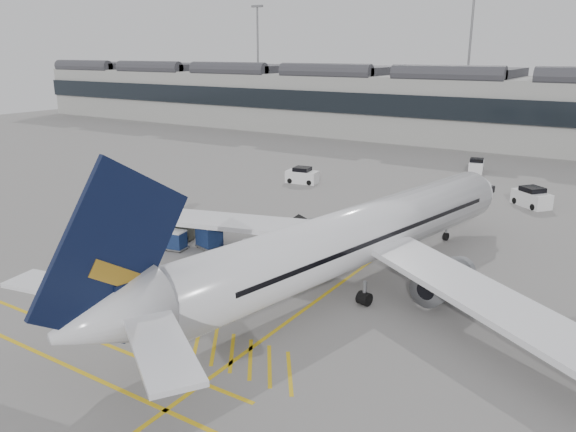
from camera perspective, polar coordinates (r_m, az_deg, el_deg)
The scene contains 18 objects.
ground at distance 40.81m, azimuth -10.09°, elevation -5.73°, with size 220.00×220.00×0.00m, color gray.
terminal at distance 103.20m, azimuth 18.14°, elevation 10.59°, with size 200.00×20.45×12.40m.
light_masts at distance 116.85m, azimuth 19.56°, elevation 15.18°, with size 113.00×0.60×25.45m.
apron_markings at distance 43.54m, azimuth 8.87°, elevation -4.23°, with size 0.25×60.00×0.01m, color gold.
airliner_main at distance 37.44m, azimuth 6.46°, elevation -2.30°, with size 37.43×41.30×11.11m.
belt_loader at distance 46.43m, azimuth 1.49°, elevation -1.89°, with size 5.44×2.45×2.16m.
baggage_cart_a at distance 41.23m, azimuth -3.11°, elevation -3.68°, with size 2.33×2.16×1.97m.
baggage_cart_b at distance 45.75m, azimuth 3.04°, elevation -1.75°, with size 2.06×1.87×1.79m.
baggage_cart_c at distance 45.32m, azimuth -11.31°, elevation -2.39°, with size 1.69×1.47×1.58m.
baggage_cart_d at distance 45.20m, azimuth -8.01°, elevation -1.98°, with size 2.22×1.98×1.99m.
ramp_agent_a at distance 40.08m, azimuth 1.80°, elevation -4.62°, with size 0.60×0.40×1.65m, color #F03E0C.
ramp_agent_b at distance 42.58m, azimuth -3.32°, elevation -3.35°, with size 0.81×0.63×1.66m, color #FF470D.
pushback_tug at distance 48.31m, azimuth -11.13°, elevation -1.37°, with size 3.21×2.44×1.59m.
safety_cone_nose at distance 51.46m, azimuth 10.09°, elevation -0.74°, with size 0.36×0.36×0.49m, color #F24C0A.
safety_cone_engine at distance 38.23m, azimuth 16.36°, elevation -7.29°, with size 0.40×0.40×0.55m, color #F24C0A.
service_van_left at distance 67.27m, azimuth 1.45°, elevation 4.10°, with size 3.96×2.38×1.92m.
service_van_mid at distance 77.36m, azimuth 18.58°, elevation 4.84°, with size 2.39×3.77×1.80m.
service_van_right at distance 62.12m, azimuth 23.50°, elevation 1.72°, with size 4.29×4.00×2.02m.
Camera 1 is at (26.01, -27.52, 15.23)m, focal length 35.00 mm.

